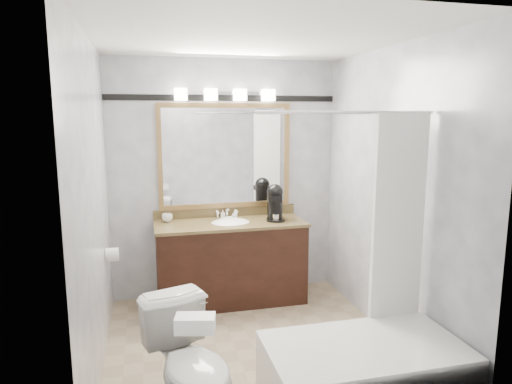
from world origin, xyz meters
TOP-DOWN VIEW (x-y plane):
  - room at (0.00, 0.00)m, footprint 2.42×2.62m
  - vanity at (0.00, 1.02)m, footprint 1.53×0.58m
  - mirror at (0.00, 1.28)m, footprint 1.40×0.04m
  - vanity_light_bar at (0.00, 1.23)m, footprint 1.02×0.14m
  - accent_stripe at (0.00, 1.29)m, footprint 2.40×0.01m
  - bathtub at (0.55, -0.90)m, footprint 1.30×0.75m
  - tp_roll at (-1.14, 0.66)m, footprint 0.11×0.12m
  - toilet at (-0.60, -0.82)m, footprint 0.64×0.86m
  - tissue_box at (-0.60, -1.12)m, footprint 0.24×0.16m
  - coffee_maker at (0.47, 1.02)m, footprint 0.19×0.24m
  - cup_left at (-0.62, 1.18)m, footprint 0.11×0.11m
  - soap_bottle_a at (-0.05, 1.18)m, footprint 0.04×0.04m
  - soap_bottle_b at (0.08, 1.18)m, footprint 0.08×0.08m
  - soap_bar at (0.00, 1.13)m, footprint 0.10×0.08m

SIDE VIEW (x-z plane):
  - bathtub at x=0.55m, z-range -0.70..1.26m
  - toilet at x=-0.60m, z-range 0.00..0.78m
  - vanity at x=0.00m, z-range -0.04..0.93m
  - tp_roll at x=-1.14m, z-range 0.64..0.76m
  - tissue_box at x=-0.60m, z-range 0.78..0.87m
  - soap_bar at x=0.00m, z-range 0.85..0.88m
  - soap_bottle_b at x=0.08m, z-range 0.85..0.93m
  - cup_left at x=-0.62m, z-range 0.85..0.93m
  - soap_bottle_a at x=-0.05m, z-range 0.85..0.94m
  - coffee_maker at x=0.47m, z-range 0.86..1.23m
  - room at x=0.00m, z-range -0.01..2.51m
  - mirror at x=0.00m, z-range 0.95..2.05m
  - accent_stripe at x=0.00m, z-range 2.07..2.13m
  - vanity_light_bar at x=0.00m, z-range 2.07..2.19m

